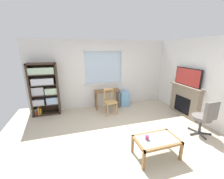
% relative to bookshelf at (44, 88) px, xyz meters
% --- Properties ---
extents(ground, '(6.30, 5.88, 0.02)m').
position_rel_bookshelf_xyz_m(ground, '(2.05, -2.20, -0.95)').
color(ground, beige).
extents(wall_back_with_window, '(5.30, 0.15, 2.57)m').
position_rel_bookshelf_xyz_m(wall_back_with_window, '(2.03, 0.24, 0.31)').
color(wall_back_with_window, silver).
rests_on(wall_back_with_window, ground).
extents(wall_right, '(0.12, 5.08, 2.57)m').
position_rel_bookshelf_xyz_m(wall_right, '(4.76, -2.20, 0.34)').
color(wall_right, silver).
rests_on(wall_right, ground).
extents(bookshelf, '(0.90, 0.38, 1.80)m').
position_rel_bookshelf_xyz_m(bookshelf, '(0.00, 0.00, 0.00)').
color(bookshelf, '#38281E').
rests_on(bookshelf, ground).
extents(desk_under_window, '(0.99, 0.41, 0.72)m').
position_rel_bookshelf_xyz_m(desk_under_window, '(2.20, -0.11, -0.35)').
color(desk_under_window, brown).
rests_on(desk_under_window, ground).
extents(wooden_chair, '(0.47, 0.45, 0.90)m').
position_rel_bookshelf_xyz_m(wooden_chair, '(2.16, -0.62, -0.48)').
color(wooden_chair, tan).
rests_on(wooden_chair, ground).
extents(plastic_drawer_unit, '(0.35, 0.40, 0.59)m').
position_rel_bookshelf_xyz_m(plastic_drawer_unit, '(2.91, -0.06, -0.65)').
color(plastic_drawer_unit, '#72ADDB').
rests_on(plastic_drawer_unit, ground).
extents(fireplace, '(0.26, 1.28, 1.06)m').
position_rel_bookshelf_xyz_m(fireplace, '(4.60, -1.45, -0.41)').
color(fireplace, gray).
rests_on(fireplace, ground).
extents(tv, '(0.06, 1.04, 0.58)m').
position_rel_bookshelf_xyz_m(tv, '(4.58, -1.45, 0.41)').
color(tv, black).
rests_on(tv, fireplace).
extents(office_chair, '(0.56, 0.58, 1.00)m').
position_rel_bookshelf_xyz_m(office_chair, '(4.15, -2.63, -0.39)').
color(office_chair, slate).
rests_on(office_chair, ground).
extents(coffee_table, '(0.91, 0.55, 0.43)m').
position_rel_bookshelf_xyz_m(coffee_table, '(2.52, -2.94, -0.58)').
color(coffee_table, '#8C9E99').
rests_on(coffee_table, ground).
extents(sippy_cup, '(0.07, 0.07, 0.09)m').
position_rel_bookshelf_xyz_m(sippy_cup, '(2.31, -2.89, -0.47)').
color(sippy_cup, '#DB3D84').
rests_on(sippy_cup, coffee_table).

